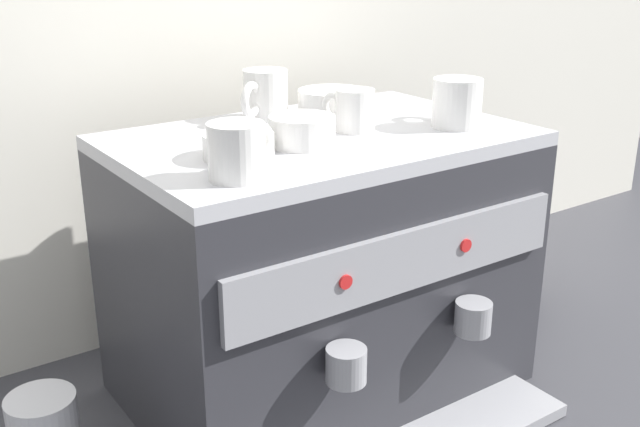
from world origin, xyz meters
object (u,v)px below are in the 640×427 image
(espresso_machine, at_px, (322,267))
(ceramic_bowl_0, at_px, (238,146))
(ceramic_bowl_1, at_px, (332,103))
(ceramic_cup_1, at_px, (353,110))
(ceramic_bowl_2, at_px, (302,131))
(ceramic_cup_2, at_px, (239,150))
(coffee_grinder, at_px, (502,219))
(ceramic_cup_0, at_px, (456,102))
(ceramic_cup_3, at_px, (264,95))

(espresso_machine, distance_m, ceramic_bowl_0, 0.30)
(espresso_machine, height_order, ceramic_bowl_1, ceramic_bowl_1)
(espresso_machine, xyz_separation_m, ceramic_cup_1, (0.05, -0.01, 0.26))
(ceramic_bowl_1, xyz_separation_m, ceramic_bowl_2, (-0.15, -0.14, 0.00))
(ceramic_cup_2, bearing_deg, coffee_grinder, 14.91)
(ceramic_cup_0, height_order, ceramic_cup_1, ceramic_cup_0)
(ceramic_cup_1, xyz_separation_m, ceramic_cup_2, (-0.27, -0.12, 0.00))
(ceramic_cup_3, distance_m, ceramic_bowl_2, 0.19)
(ceramic_cup_0, xyz_separation_m, ceramic_bowl_1, (-0.11, 0.18, -0.02))
(espresso_machine, bearing_deg, ceramic_bowl_0, -165.37)
(ceramic_cup_3, relative_size, ceramic_bowl_1, 0.93)
(ceramic_cup_2, distance_m, ceramic_cup_3, 0.33)
(espresso_machine, bearing_deg, ceramic_cup_2, -149.45)
(ceramic_bowl_1, bearing_deg, ceramic_cup_0, -57.38)
(ceramic_cup_1, bearing_deg, ceramic_bowl_1, 70.74)
(ceramic_bowl_2, bearing_deg, coffee_grinder, 10.28)
(ceramic_bowl_2, xyz_separation_m, coffee_grinder, (0.57, 0.10, -0.29))
(espresso_machine, distance_m, coffee_grinder, 0.51)
(ceramic_cup_2, xyz_separation_m, ceramic_cup_3, (0.20, 0.27, 0.00))
(ceramic_cup_2, relative_size, ceramic_bowl_0, 1.10)
(ceramic_bowl_2, bearing_deg, ceramic_cup_2, -149.96)
(ceramic_cup_1, xyz_separation_m, ceramic_bowl_0, (-0.22, -0.04, -0.02))
(ceramic_cup_0, height_order, coffee_grinder, ceramic_cup_0)
(espresso_machine, height_order, ceramic_cup_3, ceramic_cup_3)
(ceramic_bowl_2, relative_size, coffee_grinder, 0.26)
(ceramic_cup_3, bearing_deg, espresso_machine, -83.06)
(ceramic_bowl_1, height_order, ceramic_bowl_2, same)
(ceramic_cup_3, xyz_separation_m, ceramic_bowl_2, (-0.04, -0.18, -0.02))
(ceramic_cup_2, bearing_deg, ceramic_bowl_1, 36.50)
(ceramic_bowl_1, bearing_deg, coffee_grinder, -4.97)
(ceramic_cup_1, xyz_separation_m, coffee_grinder, (0.45, 0.07, -0.30))
(ceramic_cup_0, bearing_deg, ceramic_bowl_2, 171.51)
(espresso_machine, xyz_separation_m, coffee_grinder, (0.50, 0.06, -0.04))
(ceramic_cup_2, relative_size, ceramic_bowl_1, 0.93)
(ceramic_bowl_1, bearing_deg, ceramic_cup_2, -143.50)
(espresso_machine, bearing_deg, ceramic_cup_3, 96.94)
(ceramic_bowl_0, height_order, ceramic_bowl_1, ceramic_bowl_1)
(ceramic_cup_3, height_order, ceramic_bowl_1, ceramic_cup_3)
(ceramic_cup_1, bearing_deg, ceramic_cup_0, -24.85)
(ceramic_cup_3, height_order, ceramic_bowl_2, ceramic_cup_3)
(espresso_machine, height_order, ceramic_bowl_2, ceramic_bowl_2)
(ceramic_cup_1, bearing_deg, ceramic_bowl_0, -170.77)
(ceramic_cup_2, relative_size, coffee_grinder, 0.29)
(espresso_machine, relative_size, ceramic_bowl_1, 5.43)
(ceramic_cup_1, relative_size, ceramic_cup_3, 0.88)
(espresso_machine, relative_size, ceramic_cup_2, 5.81)
(ceramic_cup_0, relative_size, ceramic_bowl_1, 1.02)
(espresso_machine, xyz_separation_m, ceramic_cup_0, (0.21, -0.08, 0.26))
(ceramic_cup_0, bearing_deg, ceramic_bowl_0, 174.85)
(ceramic_bowl_0, distance_m, coffee_grinder, 0.74)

